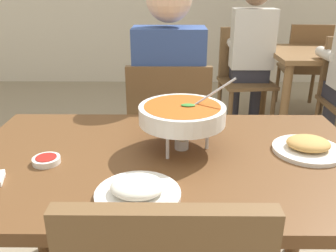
# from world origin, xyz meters

# --- Properties ---
(dining_table_main) EXTENTS (1.38, 0.82, 0.72)m
(dining_table_main) POSITION_xyz_m (0.00, 0.00, 0.62)
(dining_table_main) COLOR brown
(dining_table_main) RESTS_ON ground_plane
(chair_diner_main) EXTENTS (0.44, 0.44, 0.90)m
(chair_diner_main) POSITION_xyz_m (-0.00, 0.69, 0.51)
(chair_diner_main) COLOR brown
(chair_diner_main) RESTS_ON ground_plane
(diner_main) EXTENTS (0.40, 0.45, 1.31)m
(diner_main) POSITION_xyz_m (0.00, 0.73, 0.75)
(diner_main) COLOR #2D2D38
(diner_main) RESTS_ON ground_plane
(curry_bowl) EXTENTS (0.33, 0.30, 0.26)m
(curry_bowl) POSITION_xyz_m (0.05, 0.06, 0.85)
(curry_bowl) COLOR silver
(curry_bowl) RESTS_ON dining_table_main
(rice_plate) EXTENTS (0.24, 0.24, 0.06)m
(rice_plate) POSITION_xyz_m (-0.08, -0.25, 0.74)
(rice_plate) COLOR white
(rice_plate) RESTS_ON dining_table_main
(appetizer_plate) EXTENTS (0.24, 0.24, 0.06)m
(appetizer_plate) POSITION_xyz_m (0.49, 0.04, 0.74)
(appetizer_plate) COLOR white
(appetizer_plate) RESTS_ON dining_table_main
(sauce_dish) EXTENTS (0.09, 0.09, 0.02)m
(sauce_dish) POSITION_xyz_m (-0.40, -0.05, 0.73)
(sauce_dish) COLOR white
(sauce_dish) RESTS_ON dining_table_main
(dining_table_far) EXTENTS (1.00, 0.80, 0.72)m
(dining_table_far) POSITION_xyz_m (1.38, 1.99, 0.59)
(dining_table_far) COLOR brown
(dining_table_far) RESTS_ON ground_plane
(chair_bg_left) EXTENTS (0.49, 0.49, 0.90)m
(chair_bg_left) POSITION_xyz_m (0.68, 2.09, 0.51)
(chair_bg_left) COLOR brown
(chair_bg_left) RESTS_ON ground_plane
(chair_bg_right) EXTENTS (0.47, 0.47, 0.90)m
(chair_bg_right) POSITION_xyz_m (1.38, 2.49, 0.51)
(chair_bg_right) COLOR brown
(chair_bg_right) RESTS_ON ground_plane
(patron_bg_left) EXTENTS (0.40, 0.45, 1.31)m
(patron_bg_left) POSITION_xyz_m (0.71, 2.05, 0.75)
(patron_bg_left) COLOR #2D2D38
(patron_bg_left) RESTS_ON ground_plane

